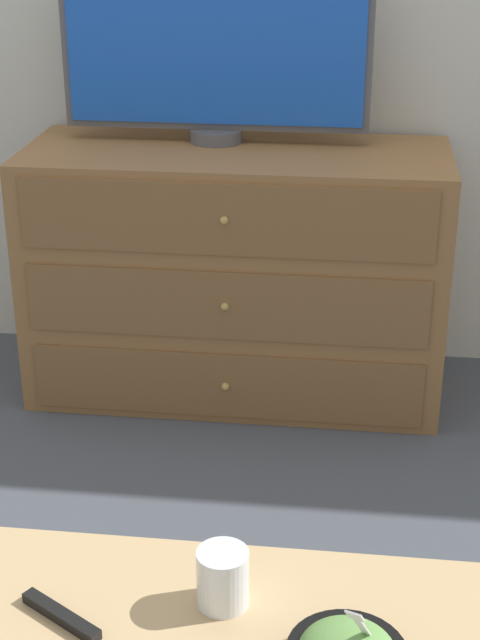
% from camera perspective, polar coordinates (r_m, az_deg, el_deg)
% --- Properties ---
extents(ground_plane, '(12.00, 12.00, 0.00)m').
position_cam_1_polar(ground_plane, '(3.40, -2.14, -1.39)').
color(ground_plane, '#474C56').
extents(dresser, '(1.24, 0.52, 0.76)m').
position_cam_1_polar(dresser, '(2.97, -0.23, 2.73)').
color(dresser, olive).
rests_on(dresser, ground_plane).
extents(tv, '(0.90, 0.15, 0.55)m').
position_cam_1_polar(tv, '(2.90, -1.44, 15.82)').
color(tv, '#515156').
rests_on(tv, dresser).
extents(drink_cup, '(0.09, 0.09, 0.10)m').
position_cam_1_polar(drink_cup, '(1.66, -1.01, -14.94)').
color(drink_cup, white).
rests_on(drink_cup, coffee_table).
extents(remote_control, '(0.15, 0.11, 0.02)m').
position_cam_1_polar(remote_control, '(1.67, -10.37, -16.57)').
color(remote_control, black).
rests_on(remote_control, coffee_table).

